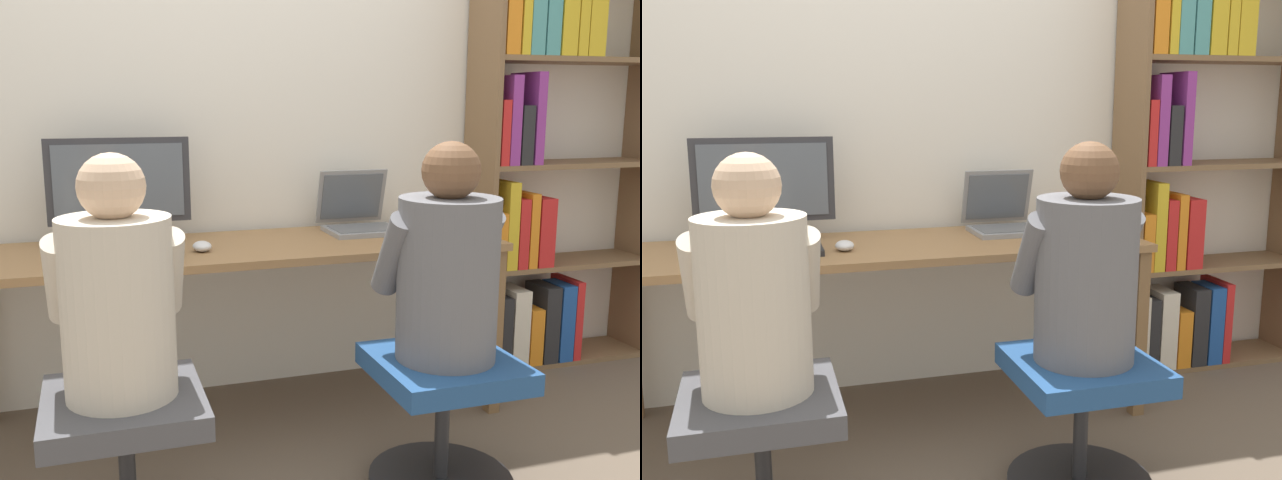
{
  "view_description": "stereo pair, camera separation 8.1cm",
  "coord_description": "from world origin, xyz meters",
  "views": [
    {
      "loc": [
        -0.54,
        -2.37,
        1.27
      ],
      "look_at": [
        0.26,
        0.1,
        0.76
      ],
      "focal_mm": 40.0,
      "sensor_mm": 36.0,
      "label": 1
    },
    {
      "loc": [
        -0.47,
        -2.4,
        1.27
      ],
      "look_at": [
        0.26,
        0.1,
        0.76
      ],
      "focal_mm": 40.0,
      "sensor_mm": 36.0,
      "label": 2
    }
  ],
  "objects": [
    {
      "name": "laptop",
      "position": [
        0.55,
        0.45,
        0.77
      ],
      "size": [
        0.31,
        0.32,
        0.26
      ],
      "color": "gray",
      "rests_on": "desk"
    },
    {
      "name": "office_chair_left",
      "position": [
        -0.49,
        -0.4,
        0.27
      ],
      "size": [
        0.48,
        0.48,
        0.45
      ],
      "color": "#262628",
      "rests_on": "ground_plane"
    },
    {
      "name": "desk",
      "position": [
        0.0,
        0.31,
        0.65
      ],
      "size": [
        2.05,
        0.61,
        0.72
      ],
      "color": "olive",
      "rests_on": "ground_plane"
    },
    {
      "name": "desktop_monitor",
      "position": [
        -0.44,
        0.46,
        0.93
      ],
      "size": [
        0.54,
        0.21,
        0.41
      ],
      "color": "#333338",
      "rests_on": "desk"
    },
    {
      "name": "ground_plane",
      "position": [
        0.0,
        0.0,
        0.0
      ],
      "size": [
        14.0,
        14.0,
        0.0
      ],
      "primitive_type": "plane",
      "color": "brown"
    },
    {
      "name": "person_at_monitor",
      "position": [
        -0.49,
        -0.4,
        0.75
      ],
      "size": [
        0.38,
        0.34,
        0.68
      ],
      "color": "beige",
      "rests_on": "office_chair_left"
    },
    {
      "name": "person_at_laptop",
      "position": [
        0.51,
        -0.41,
        0.75
      ],
      "size": [
        0.39,
        0.35,
        0.7
      ],
      "color": "slate",
      "rests_on": "office_chair_right"
    },
    {
      "name": "keyboard",
      "position": [
        -0.46,
        0.22,
        0.73
      ],
      "size": [
        0.44,
        0.15,
        0.03
      ],
      "color": "#232326",
      "rests_on": "desk"
    },
    {
      "name": "wall_back",
      "position": [
        0.0,
        0.68,
        1.3
      ],
      "size": [
        10.0,
        0.05,
        2.6
      ],
      "color": "white",
      "rests_on": "ground_plane"
    },
    {
      "name": "bookshelf",
      "position": [
        1.48,
        0.47,
        0.92
      ],
      "size": [
        0.94,
        0.28,
        1.94
      ],
      "color": "brown",
      "rests_on": "ground_plane"
    },
    {
      "name": "office_chair_right",
      "position": [
        0.51,
        -0.42,
        0.27
      ],
      "size": [
        0.48,
        0.48,
        0.45
      ],
      "color": "#262628",
      "rests_on": "ground_plane"
    },
    {
      "name": "computer_mouse_by_keyboard",
      "position": [
        -0.16,
        0.23,
        0.74
      ],
      "size": [
        0.07,
        0.09,
        0.04
      ],
      "color": "silver",
      "rests_on": "desk"
    }
  ]
}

